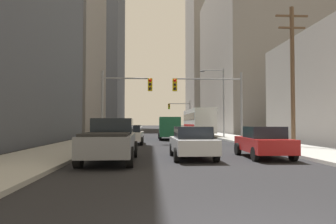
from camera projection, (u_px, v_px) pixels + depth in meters
name	position (u px, v px, depth m)	size (l,w,h in m)	color
sidewalk_left	(120.00, 132.00, 53.47)	(3.84, 160.00, 0.15)	#9E9E99
sidewalk_right	(202.00, 132.00, 54.30)	(3.84, 160.00, 0.15)	#9E9E99
city_bus	(198.00, 121.00, 39.94)	(2.67, 11.51, 3.40)	silver
pickup_truck_grey	(111.00, 140.00, 13.49)	(2.20, 5.43, 1.90)	slate
cargo_van_green	(169.00, 127.00, 31.42)	(2.16, 5.25, 2.26)	#195938
sedan_red	(263.00, 142.00, 14.94)	(1.96, 4.27, 1.52)	maroon
sedan_silver	(192.00, 142.00, 14.63)	(1.95, 4.23, 1.52)	#B7BABF
sedan_white	(131.00, 135.00, 24.39)	(1.95, 4.26, 1.52)	white
traffic_signal_near_left	(124.00, 94.00, 25.57)	(4.21, 0.44, 6.00)	gray
traffic_signal_near_right	(211.00, 94.00, 26.00)	(5.95, 0.44, 6.00)	gray
traffic_signal_far_right	(180.00, 111.00, 59.68)	(4.36, 0.44, 6.00)	gray
utility_pole_right	(292.00, 73.00, 20.48)	(2.20, 0.28, 9.44)	brown
street_lamp_right	(220.00, 96.00, 32.87)	(2.64, 0.32, 7.50)	gray
building_left_mid_office	(51.00, 49.00, 49.98)	(14.87, 18.69, 27.18)	gray
building_left_far_tower	(90.00, 10.00, 91.78)	(18.99, 23.40, 70.44)	#4C515B
building_right_mid_block	(255.00, 58.00, 56.63)	(15.76, 27.63, 27.05)	gray
building_right_far_highrise	(225.00, 47.00, 94.43)	(22.20, 20.55, 49.77)	gray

